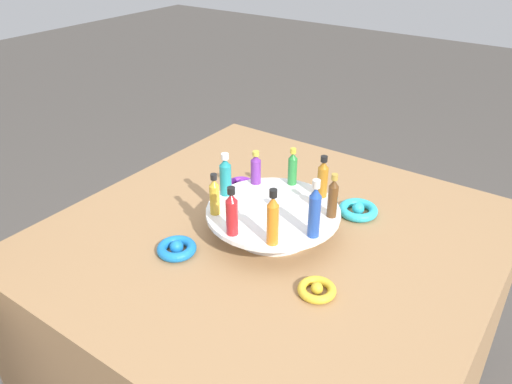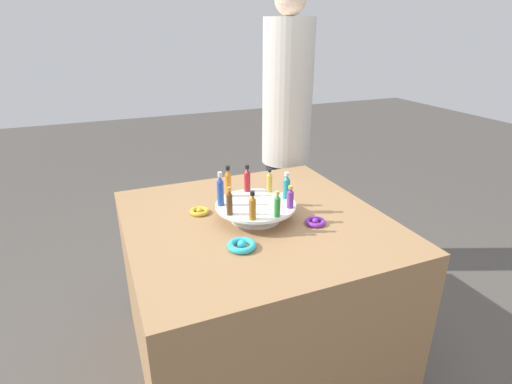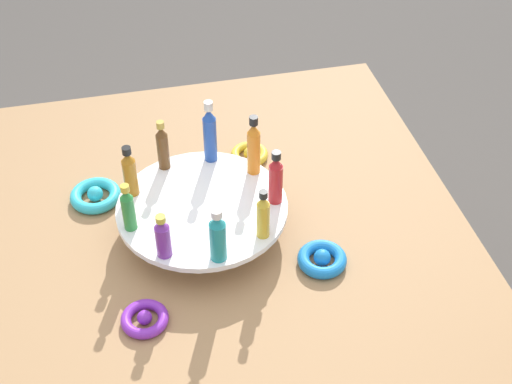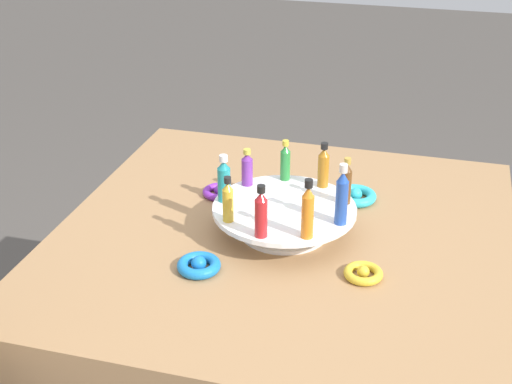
{
  "view_description": "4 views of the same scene",
  "coord_description": "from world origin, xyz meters",
  "px_view_note": "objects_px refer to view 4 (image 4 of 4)",
  "views": [
    {
      "loc": [
        0.9,
        0.58,
        1.5
      ],
      "look_at": [
        0.04,
        -0.03,
        0.9
      ],
      "focal_mm": 35.0,
      "sensor_mm": 36.0,
      "label": 1
    },
    {
      "loc": [
        -1.42,
        0.58,
        1.53
      ],
      "look_at": [
        0.0,
        -0.0,
        0.89
      ],
      "focal_mm": 28.0,
      "sensor_mm": 36.0,
      "label": 2
    },
    {
      "loc": [
        -0.12,
        -1.04,
        1.8
      ],
      "look_at": [
        0.1,
        -0.07,
        0.91
      ],
      "focal_mm": 50.0,
      "sensor_mm": 36.0,
      "label": 3
    },
    {
      "loc": [
        1.44,
        0.32,
        1.64
      ],
      "look_at": [
        0.07,
        -0.05,
        0.91
      ],
      "focal_mm": 50.0,
      "sensor_mm": 36.0,
      "label": 4
    }
  ],
  "objects_px": {
    "bottle_red": "(261,213)",
    "bottle_amber": "(323,167)",
    "bottle_gold": "(228,201)",
    "bottle_brown": "(346,183)",
    "ribbon_bow_blue": "(199,265)",
    "bottle_green": "(285,162)",
    "bottle_blue": "(342,197)",
    "ribbon_bow_purple": "(219,192)",
    "bottle_teal": "(224,180)",
    "ribbon_bow_teal": "(356,196)",
    "bottle_orange": "(308,211)",
    "bottle_purple": "(247,168)",
    "display_stand": "(284,215)",
    "ribbon_bow_gold": "(363,273)"
  },
  "relations": [
    {
      "from": "bottle_orange",
      "to": "ribbon_bow_purple",
      "type": "distance_m",
      "value": 0.41
    },
    {
      "from": "ribbon_bow_blue",
      "to": "bottle_orange",
      "type": "bearing_deg",
      "value": 111.28
    },
    {
      "from": "bottle_red",
      "to": "bottle_amber",
      "type": "distance_m",
      "value": 0.29
    },
    {
      "from": "bottle_purple",
      "to": "bottle_amber",
      "type": "xyz_separation_m",
      "value": [
        -0.04,
        0.18,
        0.01
      ]
    },
    {
      "from": "display_stand",
      "to": "ribbon_bow_purple",
      "type": "height_order",
      "value": "display_stand"
    },
    {
      "from": "bottle_orange",
      "to": "bottle_red",
      "type": "bearing_deg",
      "value": -77.3
    },
    {
      "from": "bottle_red",
      "to": "bottle_blue",
      "type": "bearing_deg",
      "value": 122.7
    },
    {
      "from": "display_stand",
      "to": "bottle_teal",
      "type": "distance_m",
      "value": 0.17
    },
    {
      "from": "bottle_green",
      "to": "ribbon_bow_blue",
      "type": "height_order",
      "value": "bottle_green"
    },
    {
      "from": "bottle_orange",
      "to": "ribbon_bow_gold",
      "type": "bearing_deg",
      "value": 81.75
    },
    {
      "from": "bottle_red",
      "to": "bottle_orange",
      "type": "relative_size",
      "value": 0.88
    },
    {
      "from": "bottle_blue",
      "to": "ribbon_bow_purple",
      "type": "xyz_separation_m",
      "value": [
        -0.19,
        -0.35,
        -0.13
      ]
    },
    {
      "from": "bottle_green",
      "to": "display_stand",
      "type": "bearing_deg",
      "value": 12.7
    },
    {
      "from": "bottle_orange",
      "to": "bottle_blue",
      "type": "relative_size",
      "value": 0.95
    },
    {
      "from": "bottle_green",
      "to": "bottle_red",
      "type": "distance_m",
      "value": 0.29
    },
    {
      "from": "bottle_orange",
      "to": "bottle_brown",
      "type": "distance_m",
      "value": 0.19
    },
    {
      "from": "bottle_red",
      "to": "ribbon_bow_purple",
      "type": "relative_size",
      "value": 1.42
    },
    {
      "from": "display_stand",
      "to": "ribbon_bow_gold",
      "type": "xyz_separation_m",
      "value": [
        0.14,
        0.21,
        -0.04
      ]
    },
    {
      "from": "display_stand",
      "to": "ribbon_bow_purple",
      "type": "distance_m",
      "value": 0.26
    },
    {
      "from": "ribbon_bow_teal",
      "to": "ribbon_bow_gold",
      "type": "xyz_separation_m",
      "value": [
        0.35,
        0.07,
        -0.0
      ]
    },
    {
      "from": "bottle_blue",
      "to": "bottle_green",
      "type": "bearing_deg",
      "value": -137.3
    },
    {
      "from": "bottle_blue",
      "to": "ribbon_bow_blue",
      "type": "bearing_deg",
      "value": -59.53
    },
    {
      "from": "ribbon_bow_blue",
      "to": "bottle_red",
      "type": "bearing_deg",
      "value": 117.45
    },
    {
      "from": "bottle_gold",
      "to": "bottle_red",
      "type": "xyz_separation_m",
      "value": [
        0.05,
        0.09,
        0.01
      ]
    },
    {
      "from": "bottle_brown",
      "to": "bottle_gold",
      "type": "bearing_deg",
      "value": -57.3
    },
    {
      "from": "bottle_teal",
      "to": "bottle_orange",
      "type": "xyz_separation_m",
      "value": [
        0.12,
        0.23,
        0.01
      ]
    },
    {
      "from": "bottle_purple",
      "to": "bottle_brown",
      "type": "relative_size",
      "value": 0.82
    },
    {
      "from": "display_stand",
      "to": "bottle_brown",
      "type": "bearing_deg",
      "value": 112.7
    },
    {
      "from": "bottle_brown",
      "to": "ribbon_bow_blue",
      "type": "height_order",
      "value": "bottle_brown"
    },
    {
      "from": "bottle_brown",
      "to": "ribbon_bow_blue",
      "type": "distance_m",
      "value": 0.4
    },
    {
      "from": "bottle_teal",
      "to": "bottle_purple",
      "type": "bearing_deg",
      "value": 162.7
    },
    {
      "from": "bottle_green",
      "to": "bottle_purple",
      "type": "xyz_separation_m",
      "value": [
        0.05,
        -0.08,
        -0.0
      ]
    },
    {
      "from": "bottle_gold",
      "to": "ribbon_bow_teal",
      "type": "relative_size",
      "value": 1.02
    },
    {
      "from": "ribbon_bow_gold",
      "to": "bottle_gold",
      "type": "bearing_deg",
      "value": -97.69
    },
    {
      "from": "bottle_purple",
      "to": "bottle_red",
      "type": "bearing_deg",
      "value": 22.7
    },
    {
      "from": "bottle_green",
      "to": "bottle_blue",
      "type": "distance_m",
      "value": 0.25
    },
    {
      "from": "bottle_orange",
      "to": "ribbon_bow_purple",
      "type": "height_order",
      "value": "bottle_orange"
    },
    {
      "from": "display_stand",
      "to": "bottle_amber",
      "type": "relative_size",
      "value": 2.94
    },
    {
      "from": "bottle_red",
      "to": "ribbon_bow_gold",
      "type": "bearing_deg",
      "value": 90.78
    },
    {
      "from": "display_stand",
      "to": "bottle_brown",
      "type": "distance_m",
      "value": 0.17
    },
    {
      "from": "ribbon_bow_teal",
      "to": "ribbon_bow_purple",
      "type": "relative_size",
      "value": 1.24
    },
    {
      "from": "ribbon_bow_teal",
      "to": "bottle_brown",
      "type": "bearing_deg",
      "value": -2.63
    },
    {
      "from": "bottle_blue",
      "to": "ribbon_bow_gold",
      "type": "height_order",
      "value": "bottle_blue"
    },
    {
      "from": "bottle_green",
      "to": "bottle_teal",
      "type": "bearing_deg",
      "value": -37.3
    },
    {
      "from": "ribbon_bow_purple",
      "to": "bottle_amber",
      "type": "bearing_deg",
      "value": 87.52
    },
    {
      "from": "bottle_gold",
      "to": "ribbon_bow_purple",
      "type": "bearing_deg",
      "value": -157.14
    },
    {
      "from": "bottle_green",
      "to": "bottle_blue",
      "type": "height_order",
      "value": "bottle_blue"
    },
    {
      "from": "bottle_teal",
      "to": "bottle_red",
      "type": "relative_size",
      "value": 0.96
    },
    {
      "from": "bottle_teal",
      "to": "bottle_brown",
      "type": "xyz_separation_m",
      "value": [
        -0.06,
        0.28,
        -0.0
      ]
    },
    {
      "from": "ribbon_bow_blue",
      "to": "ribbon_bow_gold",
      "type": "xyz_separation_m",
      "value": [
        -0.07,
        0.35,
        -0.0
      ]
    }
  ]
}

